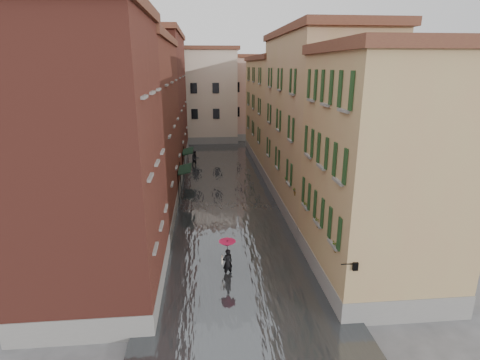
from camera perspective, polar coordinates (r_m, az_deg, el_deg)
name	(u,v)px	position (r m, az deg, el deg)	size (l,w,h in m)	color
ground	(237,263)	(22.17, -0.39, -12.49)	(120.00, 120.00, 0.00)	#535355
floodwater	(225,190)	(34.03, -2.32, -1.54)	(10.00, 60.00, 0.20)	#44474B
building_left_near	(90,166)	(18.56, -21.92, 1.98)	(6.00, 8.00, 13.00)	brown
building_left_mid	(133,131)	(29.10, -16.02, 7.12)	(6.00, 14.00, 12.50)	#5E291D
building_left_far	(156,102)	(43.72, -12.66, 11.47)	(6.00, 16.00, 14.00)	brown
building_right_near	(380,174)	(19.97, 20.56, 0.90)	(6.00, 8.00, 11.50)	tan
building_right_mid	(317,125)	(29.86, 11.65, 8.15)	(6.00, 14.00, 13.00)	tan
building_right_far	(279,112)	(44.39, 5.97, 10.23)	(6.00, 16.00, 11.50)	tan
building_end_cream	(195,97)	(57.41, -6.90, 12.48)	(12.00, 9.00, 13.00)	beige
building_end_pink	(253,99)	(59.92, 1.99, 12.29)	(10.00, 9.00, 12.00)	tan
awning_near	(184,170)	(32.07, -8.47, 1.54)	(1.09, 3.02, 2.80)	black
awning_far	(188,152)	(38.78, -7.99, 4.26)	(1.09, 2.99, 2.80)	black
wall_lantern	(354,266)	(16.54, 17.04, -12.39)	(0.71, 0.22, 0.35)	black
window_planters	(308,200)	(21.89, 10.29, -3.05)	(0.59, 11.07, 0.84)	brown
pedestrian_main	(227,255)	(20.36, -1.94, -11.36)	(0.93, 0.93, 2.06)	black
pedestrian_far	(195,159)	(42.28, -6.86, 3.21)	(0.90, 0.70, 1.84)	black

